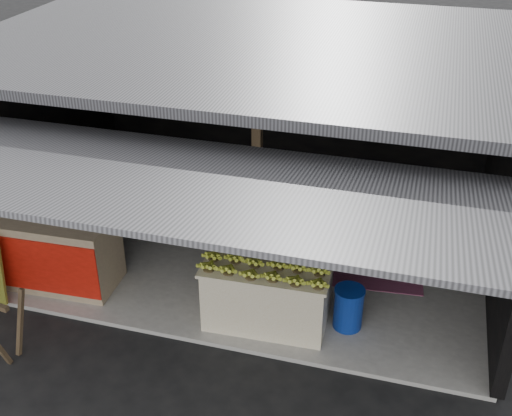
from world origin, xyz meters
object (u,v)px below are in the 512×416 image
(banana_table, at_px, (268,290))
(neighbor_stall, at_px, (50,246))
(white_crate, at_px, (286,249))
(water_barrel, at_px, (348,309))
(plastic_chair, at_px, (380,230))

(banana_table, bearing_deg, neighbor_stall, 177.99)
(white_crate, xyz_separation_m, neighbor_stall, (-3.01, -0.79, 0.01))
(white_crate, bearing_deg, banana_table, -88.57)
(water_barrel, bearing_deg, plastic_chair, 83.11)
(neighbor_stall, relative_size, water_barrel, 3.46)
(banana_table, height_order, neighbor_stall, neighbor_stall)
(banana_table, height_order, plastic_chair, plastic_chair)
(water_barrel, xyz_separation_m, plastic_chair, (0.18, 1.52, 0.25))
(banana_table, xyz_separation_m, plastic_chair, (1.16, 1.63, 0.09))
(white_crate, bearing_deg, water_barrel, -31.22)
(white_crate, bearing_deg, neighbor_stall, -161.10)
(banana_table, distance_m, white_crate, 0.79)
(banana_table, relative_size, water_barrel, 3.00)
(white_crate, distance_m, plastic_chair, 1.41)
(neighbor_stall, bearing_deg, banana_table, -2.22)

